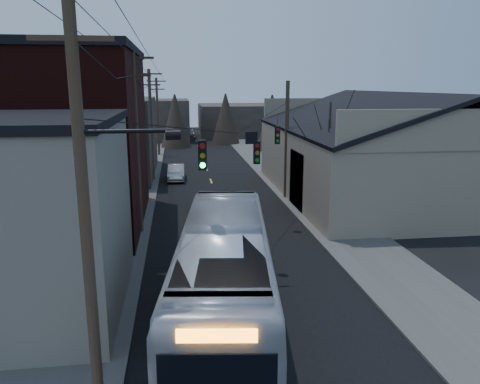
# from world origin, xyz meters

# --- Properties ---
(road_surface) EXTENTS (9.00, 110.00, 0.02)m
(road_surface) POSITION_xyz_m (0.00, 30.00, 0.01)
(road_surface) COLOR black
(road_surface) RESTS_ON ground
(sidewalk_left) EXTENTS (4.00, 110.00, 0.12)m
(sidewalk_left) POSITION_xyz_m (-6.50, 30.00, 0.06)
(sidewalk_left) COLOR #474744
(sidewalk_left) RESTS_ON ground
(sidewalk_right) EXTENTS (4.00, 110.00, 0.12)m
(sidewalk_right) POSITION_xyz_m (6.50, 30.00, 0.06)
(sidewalk_right) COLOR #474744
(sidewalk_right) RESTS_ON ground
(building_clapboard) EXTENTS (8.00, 8.00, 7.00)m
(building_clapboard) POSITION_xyz_m (-9.00, 9.00, 3.50)
(building_clapboard) COLOR slate
(building_clapboard) RESTS_ON ground
(building_brick) EXTENTS (10.00, 12.00, 10.00)m
(building_brick) POSITION_xyz_m (-10.00, 20.00, 5.00)
(building_brick) COLOR black
(building_brick) RESTS_ON ground
(building_left_far) EXTENTS (9.00, 14.00, 7.00)m
(building_left_far) POSITION_xyz_m (-9.50, 36.00, 3.50)
(building_left_far) COLOR #312B27
(building_left_far) RESTS_ON ground
(warehouse) EXTENTS (16.16, 20.60, 7.73)m
(warehouse) POSITION_xyz_m (13.00, 25.00, 2.70)
(warehouse) COLOR #7E745C
(warehouse) RESTS_ON ground
(building_far_left) EXTENTS (10.00, 12.00, 6.00)m
(building_far_left) POSITION_xyz_m (-6.00, 65.00, 3.00)
(building_far_left) COLOR #312B27
(building_far_left) RESTS_ON ground
(building_far_right) EXTENTS (12.00, 14.00, 5.00)m
(building_far_right) POSITION_xyz_m (7.00, 70.00, 2.50)
(building_far_right) COLOR #312B27
(building_far_right) RESTS_ON ground
(bare_tree) EXTENTS (0.40, 0.40, 7.20)m
(bare_tree) POSITION_xyz_m (6.50, 20.00, 3.60)
(bare_tree) COLOR black
(bare_tree) RESTS_ON ground
(utility_lines) EXTENTS (11.24, 45.28, 10.50)m
(utility_lines) POSITION_xyz_m (-3.11, 24.14, 4.95)
(utility_lines) COLOR #382B1E
(utility_lines) RESTS_ON ground
(bus) EXTENTS (4.60, 13.23, 3.61)m
(bus) POSITION_xyz_m (-1.31, 7.46, 1.80)
(bus) COLOR silver
(bus) RESTS_ON ground
(parked_car) EXTENTS (1.50, 4.12, 1.35)m
(parked_car) POSITION_xyz_m (-3.00, 32.97, 0.68)
(parked_car) COLOR #9FA2A6
(parked_car) RESTS_ON ground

